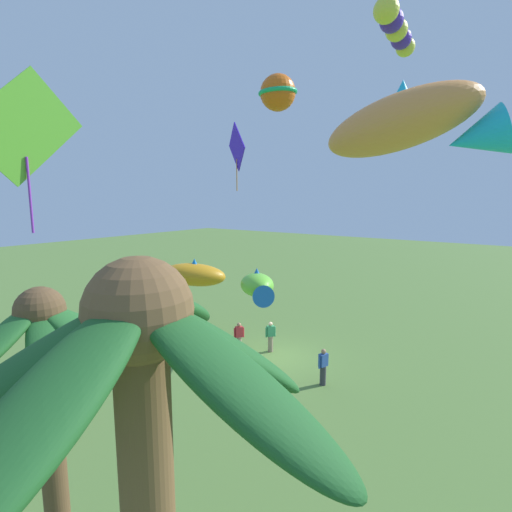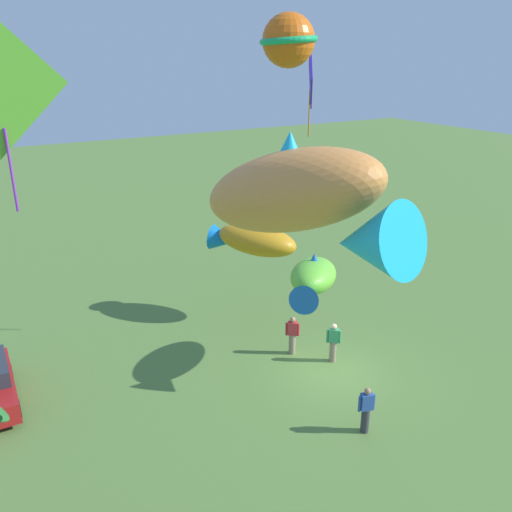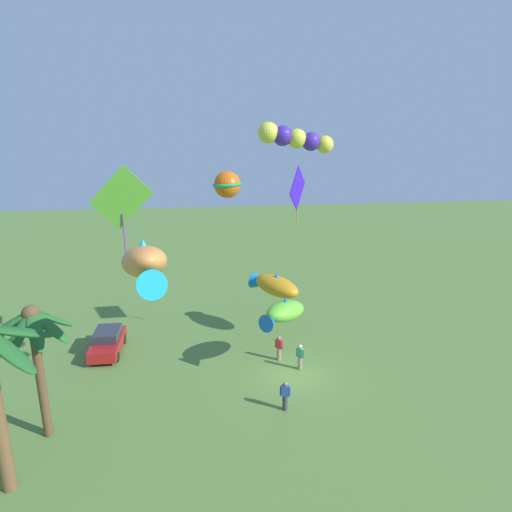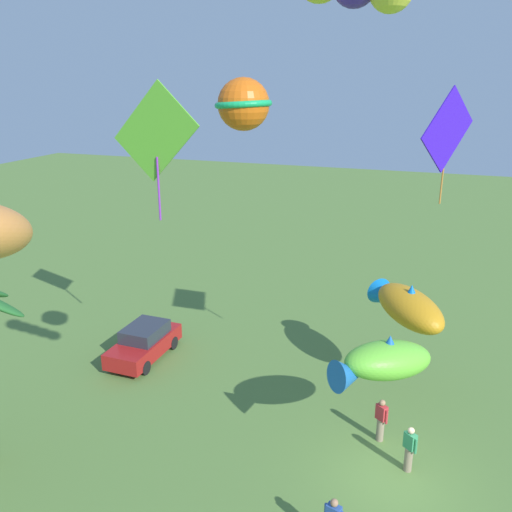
% 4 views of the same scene
% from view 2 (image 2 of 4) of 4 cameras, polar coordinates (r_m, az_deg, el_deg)
% --- Properties ---
extents(ground_plane, '(120.00, 120.00, 0.00)m').
position_cam_2_polar(ground_plane, '(20.54, 8.18, -12.12)').
color(ground_plane, '#567A38').
extents(spectator_0, '(0.33, 0.53, 1.59)m').
position_cam_2_polar(spectator_0, '(17.48, 11.64, -15.73)').
color(spectator_0, '#38383D').
rests_on(spectator_0, ground).
extents(spectator_1, '(0.42, 0.45, 1.59)m').
position_cam_2_polar(spectator_1, '(20.77, 8.24, -9.08)').
color(spectator_1, gray).
rests_on(spectator_1, ground).
extents(spectator_2, '(0.41, 0.46, 1.59)m').
position_cam_2_polar(spectator_2, '(21.10, 3.89, -8.39)').
color(spectator_2, gray).
rests_on(spectator_2, ground).
extents(kite_diamond_0, '(2.11, 1.40, 3.49)m').
position_cam_2_polar(kite_diamond_0, '(19.85, 5.83, 18.82)').
color(kite_diamond_0, '#3615C3').
extents(kite_fish_1, '(3.71, 2.17, 1.91)m').
position_cam_2_polar(kite_fish_1, '(7.12, 4.67, 6.32)').
color(kite_fish_1, '#E78C40').
extents(kite_fish_3, '(3.42, 3.45, 1.58)m').
position_cam_2_polar(kite_fish_3, '(18.99, 6.05, -2.29)').
color(kite_fish_3, '#68CB36').
extents(kite_fish_5, '(3.96, 3.64, 1.73)m').
position_cam_2_polar(kite_fish_5, '(22.97, -0.41, 1.78)').
color(kite_fish_5, orange).
extents(kite_ball_6, '(1.70, 1.71, 1.20)m').
position_cam_2_polar(kite_ball_6, '(12.95, 3.50, 21.94)').
color(kite_ball_6, '#DB5E12').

